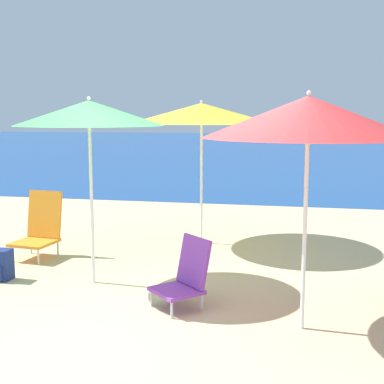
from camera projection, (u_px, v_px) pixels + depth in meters
The scene contains 7 objects.
ground_plane at pixel (164, 320), 4.92m from camera, with size 60.00×60.00×0.00m, color #D1BA89.
sea_water at pixel (284, 147), 30.43m from camera, with size 60.00×40.00×0.01m.
beach_umbrella_yellow at pixel (202, 113), 7.57m from camera, with size 2.07×2.07×2.07m.
beach_umbrella_green at pixel (89, 113), 5.74m from camera, with size 1.62×1.62×2.06m.
beach_umbrella_red at pixel (308, 117), 4.45m from camera, with size 1.80×1.80×2.07m.
beach_chair_purple at pixel (186, 275), 5.21m from camera, with size 0.64×0.64×0.69m.
beach_chair_orange at pixel (40, 227), 7.05m from camera, with size 0.56×0.63×0.86m.
Camera 1 is at (1.23, -4.54, 1.88)m, focal length 50.00 mm.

